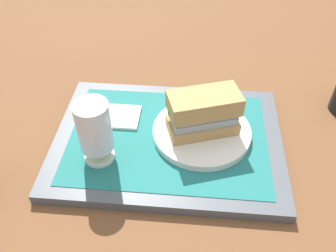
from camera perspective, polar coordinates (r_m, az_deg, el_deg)
ground_plane at (r=0.72m, az=-0.00°, el=-2.88°), size 3.00×3.00×0.00m
tray at (r=0.71m, az=-0.00°, el=-2.33°), size 0.44×0.32×0.02m
placemat at (r=0.70m, az=-0.00°, el=-1.73°), size 0.38×0.27×0.00m
plate at (r=0.71m, az=5.32°, el=-0.92°), size 0.19×0.19×0.01m
sandwich at (r=0.67m, az=5.32°, el=2.08°), size 0.14×0.10×0.08m
beer_glass at (r=0.63m, az=-11.48°, el=-0.50°), size 0.06×0.06×0.12m
napkin_folded at (r=0.75m, az=-7.94°, el=1.50°), size 0.09×0.07×0.01m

